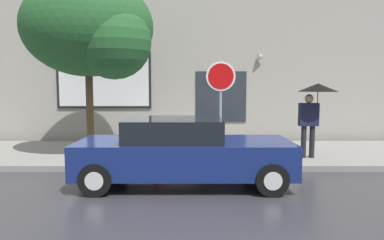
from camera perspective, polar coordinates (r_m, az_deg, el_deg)
The scene contains 8 objects.
ground_plane at distance 8.04m, azimuth -9.26°, elevation -9.79°, with size 60.00×60.00×0.00m, color #333338.
sidewalk at distance 10.92m, azimuth -6.67°, elevation -5.28°, with size 20.00×4.00×0.15m, color gray.
building_facade at distance 13.28m, azimuth -5.58°, elevation 11.41°, with size 20.00×0.67×7.00m.
parked_car at distance 7.68m, azimuth -1.30°, elevation -5.08°, with size 4.46×1.86×1.41m.
fire_hydrant at distance 9.73m, azimuth -5.22°, elevation -3.84°, with size 0.30×0.44×0.79m.
pedestrian_with_umbrella at distance 10.24m, azimuth 19.02°, elevation 3.27°, with size 1.06×1.06×2.01m.
street_tree at distance 10.40m, azimuth -15.12°, elevation 13.49°, with size 3.58×3.04×4.88m.
stop_sign at distance 9.41m, azimuth 4.76°, elevation 4.60°, with size 0.76×0.10×2.57m.
Camera 1 is at (1.30, -7.65, 2.11)m, focal length 33.86 mm.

